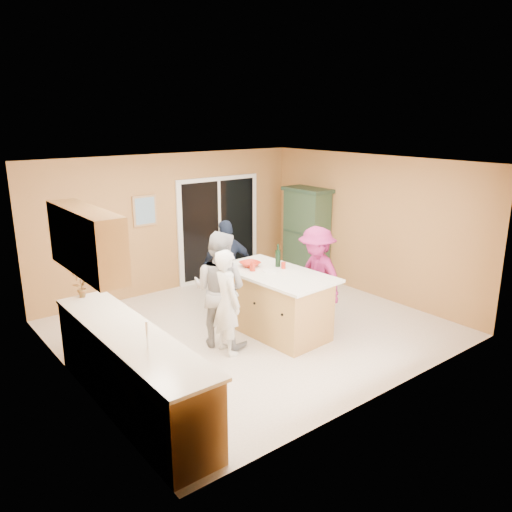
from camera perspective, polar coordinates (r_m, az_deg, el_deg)
floor at (r=8.01m, az=-0.41°, el=-8.28°), size 5.50×5.50×0.00m
ceiling at (r=7.34m, az=-0.45°, el=10.59°), size 5.50×5.00×0.10m
wall_back at (r=9.62m, az=-9.60°, el=3.76°), size 5.50×0.10×2.60m
wall_front at (r=5.88m, az=14.68°, el=-4.23°), size 5.50×0.10×2.60m
wall_left at (r=6.35m, az=-20.50°, el=-3.27°), size 0.10×5.00×2.60m
wall_right at (r=9.46m, az=12.89°, el=3.38°), size 0.10×5.00×2.60m
left_cabinet_run at (r=5.86m, az=-13.52°, el=-13.23°), size 0.65×3.05×1.24m
upper_cabinets at (r=6.06m, az=-18.86°, el=1.69°), size 0.35×1.60×0.75m
sliding_door at (r=10.17m, az=-4.25°, el=3.14°), size 1.90×0.07×2.10m
framed_picture at (r=9.30m, az=-12.59°, el=5.08°), size 0.46×0.04×0.56m
kitchen_island at (r=7.73m, az=2.24°, el=-5.53°), size 1.12×1.91×0.98m
green_hutch at (r=10.28m, az=5.78°, el=2.45°), size 0.54×1.02×1.87m
woman_white at (r=6.98m, az=-3.39°, el=-5.28°), size 0.40×0.58×1.52m
woman_grey at (r=7.20m, az=-4.19°, el=-3.80°), size 0.98×1.04×1.71m
woman_navy at (r=8.40m, az=-3.30°, el=-1.29°), size 1.01×0.62×1.61m
woman_magenta at (r=8.00m, az=6.92°, el=-2.29°), size 0.65×1.07×1.60m
serving_bowl at (r=7.82m, az=-0.69°, el=-0.93°), size 0.31×0.31×0.08m
tulip_vase at (r=6.96m, az=-19.39°, el=-2.96°), size 0.21×0.14×0.39m
tumbler_near at (r=7.73m, az=3.15°, el=-1.07°), size 0.09×0.09×0.10m
tumbler_far at (r=7.59m, az=-0.40°, el=-1.26°), size 0.09×0.09×0.12m
wine_bottle at (r=7.80m, az=2.52°, el=-0.21°), size 0.08×0.08×0.36m
white_plate at (r=7.57m, az=1.62°, el=-1.76°), size 0.22×0.22×0.01m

